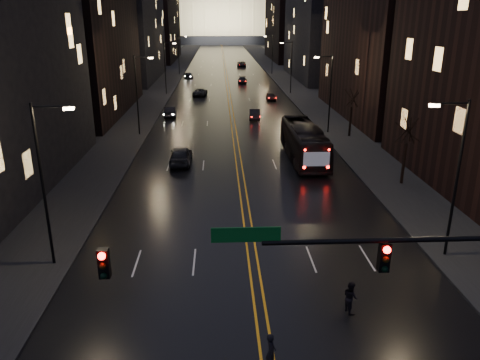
{
  "coord_description": "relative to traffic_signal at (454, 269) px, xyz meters",
  "views": [
    {
      "loc": [
        -1.79,
        -13.27,
        12.97
      ],
      "look_at": [
        -0.64,
        11.99,
        4.13
      ],
      "focal_mm": 35.0,
      "sensor_mm": 36.0,
      "label": 1
    }
  ],
  "objects": [
    {
      "name": "road",
      "position": [
        -5.91,
        130.0,
        -5.09
      ],
      "size": [
        20.0,
        320.0,
        0.02
      ],
      "primitive_type": "cube",
      "color": "black",
      "rests_on": "ground"
    },
    {
      "name": "sidewalk_left",
      "position": [
        -19.91,
        130.0,
        -5.02
      ],
      "size": [
        8.0,
        320.0,
        0.16
      ],
      "primitive_type": "cube",
      "color": "black",
      "rests_on": "ground"
    },
    {
      "name": "sidewalk_right",
      "position": [
        8.09,
        130.0,
        -5.02
      ],
      "size": [
        8.0,
        320.0,
        0.16
      ],
      "primitive_type": "cube",
      "color": "black",
      "rests_on": "ground"
    },
    {
      "name": "center_line",
      "position": [
        -5.91,
        130.0,
        -5.08
      ],
      "size": [
        0.62,
        320.0,
        0.01
      ],
      "primitive_type": "cube",
      "color": "orange",
      "rests_on": "road"
    },
    {
      "name": "building_left_mid",
      "position": [
        -26.91,
        54.0,
        8.9
      ],
      "size": [
        12.0,
        30.0,
        28.0
      ],
      "primitive_type": "cube",
      "color": "black",
      "rests_on": "ground"
    },
    {
      "name": "building_left_far",
      "position": [
        -26.91,
        92.0,
        4.9
      ],
      "size": [
        12.0,
        34.0,
        20.0
      ],
      "primitive_type": "cube",
      "color": "black",
      "rests_on": "ground"
    },
    {
      "name": "building_left_dist",
      "position": [
        -26.91,
        140.0,
        6.9
      ],
      "size": [
        12.0,
        40.0,
        24.0
      ],
      "primitive_type": "cube",
      "color": "black",
      "rests_on": "ground"
    },
    {
      "name": "building_right_mid",
      "position": [
        15.09,
        92.0,
        7.9
      ],
      "size": [
        12.0,
        34.0,
        26.0
      ],
      "primitive_type": "cube",
      "color": "black",
      "rests_on": "ground"
    },
    {
      "name": "building_right_dist",
      "position": [
        15.09,
        140.0,
        5.9
      ],
      "size": [
        12.0,
        40.0,
        22.0
      ],
      "primitive_type": "cube",
      "color": "black",
      "rests_on": "ground"
    },
    {
      "name": "capitol",
      "position": [
        -5.91,
        250.0,
        12.05
      ],
      "size": [
        90.0,
        50.0,
        58.5
      ],
      "color": "black",
      "rests_on": "ground"
    },
    {
      "name": "traffic_signal",
      "position": [
        0.0,
        0.0,
        0.0
      ],
      "size": [
        17.29,
        0.45,
        7.0
      ],
      "color": "black",
      "rests_on": "ground"
    },
    {
      "name": "streetlamp_right_near",
      "position": [
        4.91,
        10.0,
        -0.02
      ],
      "size": [
        2.13,
        0.25,
        9.0
      ],
      "color": "black",
      "rests_on": "ground"
    },
    {
      "name": "streetlamp_left_near",
      "position": [
        -16.72,
        10.0,
        -0.02
      ],
      "size": [
        2.13,
        0.25,
        9.0
      ],
      "color": "black",
      "rests_on": "ground"
    },
    {
      "name": "streetlamp_right_mid",
      "position": [
        4.91,
        40.0,
        -0.02
      ],
      "size": [
        2.13,
        0.25,
        9.0
      ],
      "color": "black",
      "rests_on": "ground"
    },
    {
      "name": "streetlamp_left_mid",
      "position": [
        -16.72,
        40.0,
        -0.02
      ],
      "size": [
        2.13,
        0.25,
        9.0
      ],
      "color": "black",
      "rests_on": "ground"
    },
    {
      "name": "streetlamp_right_far",
      "position": [
        4.91,
        70.0,
        -0.02
      ],
      "size": [
        2.13,
        0.25,
        9.0
      ],
      "color": "black",
      "rests_on": "ground"
    },
    {
      "name": "streetlamp_left_far",
      "position": [
        -16.72,
        70.0,
        -0.02
      ],
      "size": [
        2.13,
        0.25,
        9.0
      ],
      "color": "black",
      "rests_on": "ground"
    },
    {
      "name": "streetlamp_right_dist",
      "position": [
        4.91,
        100.0,
        -0.02
      ],
      "size": [
        2.13,
        0.25,
        9.0
      ],
      "color": "black",
      "rests_on": "ground"
    },
    {
      "name": "streetlamp_left_dist",
      "position": [
        -16.72,
        100.0,
        -0.02
      ],
      "size": [
        2.13,
        0.25,
        9.0
      ],
      "color": "black",
      "rests_on": "ground"
    },
    {
      "name": "tree_right_mid",
      "position": [
        7.09,
        22.0,
        -0.58
      ],
      "size": [
        2.4,
        2.4,
        6.65
      ],
      "color": "black",
      "rests_on": "ground"
    },
    {
      "name": "tree_right_far",
      "position": [
        7.09,
        38.0,
        -0.58
      ],
      "size": [
        2.4,
        2.4,
        6.65
      ],
      "color": "black",
      "rests_on": "ground"
    },
    {
      "name": "bus",
      "position": [
        0.35,
        29.61,
        -3.42
      ],
      "size": [
        2.91,
        12.08,
        3.36
      ],
      "primitive_type": "imported",
      "rotation": [
        0.0,
        0.0,
        0.01
      ],
      "color": "black",
      "rests_on": "ground"
    },
    {
      "name": "oncoming_car_a",
      "position": [
        -11.3,
        28.72,
        -4.27
      ],
      "size": [
        2.0,
        4.9,
        1.66
      ],
      "primitive_type": "imported",
      "rotation": [
        0.0,
        0.0,
        3.13
      ],
      "color": "black",
      "rests_on": "ground"
    },
    {
      "name": "oncoming_car_b",
      "position": [
        -14.41,
        50.65,
        -4.37
      ],
      "size": [
        1.96,
        4.59,
        1.47
      ],
      "primitive_type": "imported",
      "rotation": [
        0.0,
        0.0,
        3.23
      ],
      "color": "black",
      "rests_on": "ground"
    },
    {
      "name": "oncoming_car_c",
      "position": [
        -10.9,
        68.6,
        -4.45
      ],
      "size": [
        2.62,
        4.89,
        1.3
      ],
      "primitive_type": "imported",
      "rotation": [
        0.0,
        0.0,
        3.04
      ],
      "color": "black",
      "rests_on": "ground"
    },
    {
      "name": "oncoming_car_d",
      "position": [
        -14.41,
        92.99,
        -4.43
      ],
      "size": [
        2.48,
        4.84,
        1.35
      ],
      "primitive_type": "imported",
      "rotation": [
        0.0,
        0.0,
        3.27
      ],
      "color": "black",
      "rests_on": "ground"
    },
    {
      "name": "receding_car_a",
      "position": [
        -2.92,
        48.45,
        -4.44
      ],
      "size": [
        1.69,
        4.13,
        1.33
      ],
      "primitive_type": "imported",
      "rotation": [
        0.0,
        0.0,
        -0.07
      ],
      "color": "black",
      "rests_on": "ground"
    },
    {
      "name": "receding_car_b",
      "position": [
        0.87,
        63.16,
        -4.47
      ],
      "size": [
        1.55,
        3.76,
        1.27
      ],
      "primitive_type": "imported",
      "rotation": [
        0.0,
        0.0,
        -0.01
      ],
      "color": "black",
      "rests_on": "ground"
    },
    {
      "name": "receding_car_c",
      "position": [
        -2.79,
        84.04,
        -4.45
      ],
      "size": [
        2.06,
        4.56,
        1.3
      ],
      "primitive_type": "imported",
      "rotation": [
        0.0,
        0.0,
        -0.06
      ],
      "color": "black",
      "rests_on": "ground"
    },
    {
      "name": "receding_car_d",
      "position": [
        -1.31,
        118.01,
        -4.38
      ],
      "size": [
        2.58,
        5.28,
        1.44
      ],
      "primitive_type": "imported",
      "rotation": [
        0.0,
        0.0,
        -0.04
      ],
      "color": "black",
      "rests_on": "ground"
    },
    {
      "name": "pedestrian_a",
      "position": [
        -5.84,
        1.41,
        -4.29
      ],
      "size": [
        0.4,
        0.6,
        1.62
      ],
      "primitive_type": "imported",
      "rotation": [
        0.0,
        0.0,
        1.6
      ],
      "color": "black",
      "rests_on": "ground"
    },
    {
      "name": "pedestrian_b",
      "position": [
        -1.77,
        5.0,
        -4.32
      ],
      "size": [
        0.61,
        0.85,
        1.57
      ],
      "primitive_type": "imported",
      "rotation": [
        0.0,
        0.0,
        1.84
      ],
      "color": "black",
      "rests_on": "ground"
    }
  ]
}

